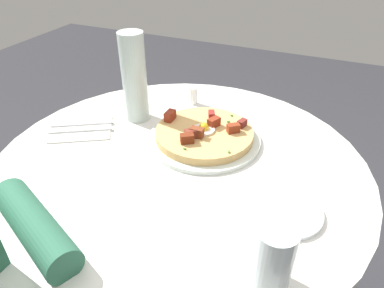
{
  "coord_description": "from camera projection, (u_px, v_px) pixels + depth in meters",
  "views": [
    {
      "loc": [
        -0.65,
        -0.32,
        1.25
      ],
      "look_at": [
        0.06,
        -0.01,
        0.73
      ],
      "focal_mm": 32.85,
      "sensor_mm": 36.0,
      "label": 1
    }
  ],
  "objects": [
    {
      "name": "dining_table",
      "position": [
        180.0,
        208.0,
        0.99
      ],
      "size": [
        0.95,
        0.95,
        0.71
      ],
      "color": "silver",
      "rests_on": "ground_plane"
    },
    {
      "name": "pizza_plate",
      "position": [
        204.0,
        139.0,
        0.97
      ],
      "size": [
        0.31,
        0.31,
        0.01
      ],
      "primitive_type": "cylinder",
      "color": "silver",
      "rests_on": "dining_table"
    },
    {
      "name": "breakfast_pizza",
      "position": [
        204.0,
        133.0,
        0.96
      ],
      "size": [
        0.27,
        0.27,
        0.05
      ],
      "color": "tan",
      "rests_on": "pizza_plate"
    },
    {
      "name": "bread_plate",
      "position": [
        286.0,
        212.0,
        0.74
      ],
      "size": [
        0.15,
        0.15,
        0.01
      ],
      "primitive_type": "cylinder",
      "color": "white",
      "rests_on": "dining_table"
    },
    {
      "name": "napkin",
      "position": [
        81.0,
        128.0,
        1.02
      ],
      "size": [
        0.21,
        0.22,
        0.0
      ],
      "primitive_type": "cube",
      "rotation": [
        0.0,
        0.0,
        2.11
      ],
      "color": "white",
      "rests_on": "dining_table"
    },
    {
      "name": "fork",
      "position": [
        82.0,
        124.0,
        1.03
      ],
      "size": [
        0.1,
        0.16,
        0.0
      ],
      "primitive_type": "cube",
      "rotation": [
        0.0,
        0.0,
        2.11
      ],
      "color": "silver",
      "rests_on": "napkin"
    },
    {
      "name": "knife",
      "position": [
        80.0,
        130.0,
        1.0
      ],
      "size": [
        0.1,
        0.16,
        0.0
      ],
      "primitive_type": "cube",
      "rotation": [
        0.0,
        0.0,
        2.11
      ],
      "color": "silver",
      "rests_on": "napkin"
    },
    {
      "name": "water_glass",
      "position": [
        273.0,
        259.0,
        0.56
      ],
      "size": [
        0.07,
        0.07,
        0.13
      ],
      "primitive_type": "cylinder",
      "color": "silver",
      "rests_on": "dining_table"
    },
    {
      "name": "water_bottle",
      "position": [
        134.0,
        78.0,
        1.0
      ],
      "size": [
        0.07,
        0.07,
        0.26
      ],
      "primitive_type": "cylinder",
      "color": "silver",
      "rests_on": "dining_table"
    },
    {
      "name": "salt_shaker",
      "position": [
        193.0,
        96.0,
        1.14
      ],
      "size": [
        0.03,
        0.03,
        0.06
      ],
      "primitive_type": "cylinder",
      "color": "white",
      "rests_on": "dining_table"
    },
    {
      "name": "pepper_shaker",
      "position": [
        53.0,
        257.0,
        0.62
      ],
      "size": [
        0.03,
        0.03,
        0.05
      ],
      "primitive_type": "cylinder",
      "color": "#3F3833",
      "rests_on": "dining_table"
    }
  ]
}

